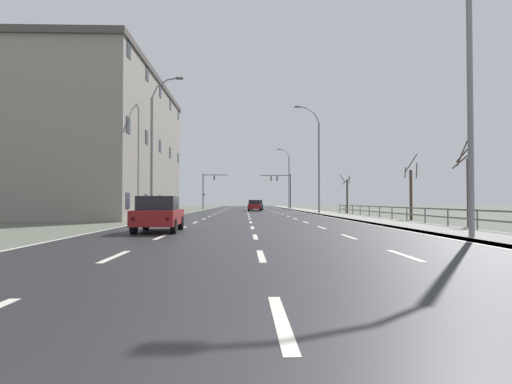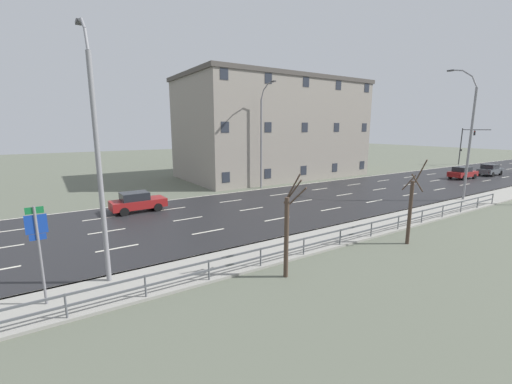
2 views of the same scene
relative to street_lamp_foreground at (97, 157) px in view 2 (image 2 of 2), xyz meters
name	(u,v)px [view 2 (image 2 of 2)]	position (x,y,z in m)	size (l,w,h in m)	color
ground_plane	(423,183)	(-7.45, 36.24, -5.38)	(160.00, 160.00, 0.12)	#5B6051
road_asphalt_strip	(472,175)	(-7.45, 48.24, -5.31)	(14.00, 120.00, 0.03)	#232326
guardrail	(340,234)	(2.40, 11.46, -4.62)	(0.07, 36.86, 1.00)	#515459
street_lamp_foreground	(97,157)	(0.00, 0.00, 0.00)	(2.44, 0.24, 10.86)	slate
street_lamp_midground	(469,137)	(-0.02, 29.72, 0.35)	(2.72, 0.24, 11.63)	slate
street_lamp_left_bank	(262,138)	(-14.90, 17.83, 0.09)	(2.50, 0.24, 11.05)	slate
highway_sign	(39,244)	(0.94, -2.26, -2.89)	(0.09, 0.68, 3.79)	slate
traffic_signal_left	(466,141)	(-14.60, 60.82, -1.16)	(4.55, 0.36, 6.43)	#38383A
car_near_left	(463,173)	(-6.44, 43.37, -4.52)	(2.00, 4.19, 1.57)	maroon
car_near_right	(490,170)	(-5.92, 49.82, -4.52)	(1.88, 4.12, 1.57)	#474C51
car_mid_centre	(137,202)	(-11.62, 3.93, -4.52)	(1.96, 4.16, 1.57)	maroon
brick_building	(272,128)	(-22.41, 24.52, 1.08)	(13.51, 24.13, 12.80)	gray
bare_tree_near	(287,232)	(3.72, 6.71, -3.28)	(1.16, 0.70, 4.58)	#423328
bare_tree_mid	(411,209)	(4.14, 15.06, -3.29)	(1.13, 1.15, 4.82)	#423328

